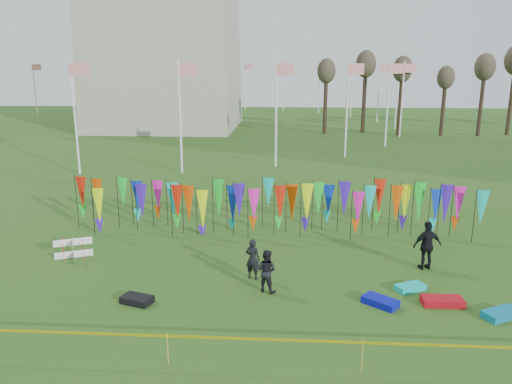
# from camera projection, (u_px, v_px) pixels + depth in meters

# --- Properties ---
(ground) EXTENTS (160.00, 160.00, 0.00)m
(ground) POSITION_uv_depth(u_px,v_px,m) (256.00, 314.00, 15.67)
(ground) COLOR #294F16
(ground) RESTS_ON ground
(flagpole_ring) EXTENTS (57.40, 56.16, 8.00)m
(flagpole_ring) POSITION_uv_depth(u_px,v_px,m) (168.00, 95.00, 61.97)
(flagpole_ring) COLOR white
(flagpole_ring) RESTS_ON ground
(banner_row) EXTENTS (18.64, 0.64, 2.37)m
(banner_row) POSITION_uv_depth(u_px,v_px,m) (273.00, 202.00, 22.91)
(banner_row) COLOR black
(banner_row) RESTS_ON ground
(caution_tape_near) EXTENTS (26.00, 0.02, 0.90)m
(caution_tape_near) POSITION_uv_depth(u_px,v_px,m) (241.00, 340.00, 12.76)
(caution_tape_near) COLOR #FDFF05
(caution_tape_near) RESTS_ON ground
(box_kite) EXTENTS (0.76, 0.76, 0.84)m
(box_kite) POSITION_uv_depth(u_px,v_px,m) (73.00, 248.00, 20.17)
(box_kite) COLOR red
(box_kite) RESTS_ON ground
(person_left) EXTENTS (0.65, 0.56, 1.52)m
(person_left) POSITION_uv_depth(u_px,v_px,m) (253.00, 259.00, 18.15)
(person_left) COLOR black
(person_left) RESTS_ON ground
(person_mid) EXTENTS (0.85, 0.71, 1.51)m
(person_mid) POSITION_uv_depth(u_px,v_px,m) (266.00, 271.00, 17.12)
(person_mid) COLOR black
(person_mid) RESTS_ON ground
(person_right) EXTENTS (1.23, 0.86, 1.90)m
(person_right) POSITION_uv_depth(u_px,v_px,m) (427.00, 245.00, 18.95)
(person_right) COLOR black
(person_right) RESTS_ON ground
(kite_bag_turquoise) EXTENTS (1.16, 0.92, 0.21)m
(kite_bag_turquoise) POSITION_uv_depth(u_px,v_px,m) (410.00, 287.00, 17.35)
(kite_bag_turquoise) COLOR #0DCECB
(kite_bag_turquoise) RESTS_ON ground
(kite_bag_blue) EXTENTS (1.24, 1.16, 0.23)m
(kite_bag_blue) POSITION_uv_depth(u_px,v_px,m) (380.00, 302.00, 16.27)
(kite_bag_blue) COLOR #0B12B7
(kite_bag_blue) RESTS_ON ground
(kite_bag_red) EXTENTS (1.33, 0.63, 0.24)m
(kite_bag_red) POSITION_uv_depth(u_px,v_px,m) (442.00, 301.00, 16.29)
(kite_bag_red) COLOR #B90C18
(kite_bag_red) RESTS_ON ground
(kite_bag_black) EXTENTS (1.14, 0.87, 0.23)m
(kite_bag_black) POSITION_uv_depth(u_px,v_px,m) (137.00, 300.00, 16.41)
(kite_bag_black) COLOR black
(kite_bag_black) RESTS_ON ground
(kite_bag_teal) EXTENTS (1.32, 1.07, 0.23)m
(kite_bag_teal) POSITION_uv_depth(u_px,v_px,m) (501.00, 314.00, 15.48)
(kite_bag_teal) COLOR #0B78A4
(kite_bag_teal) RESTS_ON ground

